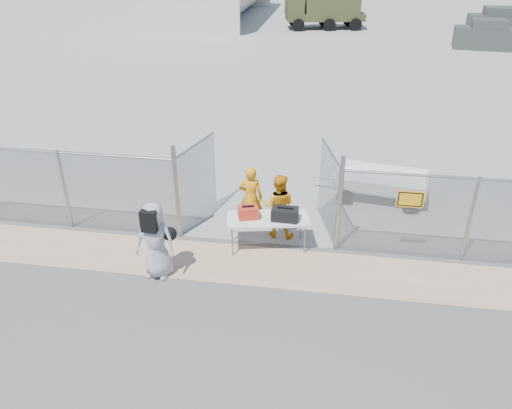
% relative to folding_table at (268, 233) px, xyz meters
% --- Properties ---
extents(ground, '(160.00, 160.00, 0.00)m').
position_rel_folding_table_xyz_m(ground, '(-0.32, -1.84, -0.42)').
color(ground, '#3D3D3D').
extents(tarmac_inside, '(160.00, 80.00, 0.01)m').
position_rel_folding_table_xyz_m(tarmac_inside, '(-0.32, 40.16, -0.41)').
color(tarmac_inside, gray).
rests_on(tarmac_inside, ground).
extents(dirt_strip, '(44.00, 1.60, 0.01)m').
position_rel_folding_table_xyz_m(dirt_strip, '(-0.32, -0.84, -0.41)').
color(dirt_strip, tan).
rests_on(dirt_strip, ground).
extents(chain_link_fence, '(40.00, 0.20, 2.20)m').
position_rel_folding_table_xyz_m(chain_link_fence, '(-0.32, 0.16, 0.68)').
color(chain_link_fence, gray).
rests_on(chain_link_fence, ground).
extents(folding_table, '(2.11, 1.22, 0.84)m').
position_rel_folding_table_xyz_m(folding_table, '(0.00, 0.00, 0.00)').
color(folding_table, white).
rests_on(folding_table, ground).
extents(orange_bag, '(0.55, 0.44, 0.30)m').
position_rel_folding_table_xyz_m(orange_bag, '(-0.47, -0.07, 0.57)').
color(orange_bag, red).
rests_on(orange_bag, folding_table).
extents(black_duffel, '(0.65, 0.39, 0.31)m').
position_rel_folding_table_xyz_m(black_duffel, '(0.42, -0.02, 0.57)').
color(black_duffel, black).
rests_on(black_duffel, folding_table).
extents(security_worker_left, '(0.64, 0.42, 1.75)m').
position_rel_folding_table_xyz_m(security_worker_left, '(-0.58, 0.93, 0.45)').
color(security_worker_left, orange).
rests_on(security_worker_left, ground).
extents(security_worker_right, '(0.87, 0.70, 1.72)m').
position_rel_folding_table_xyz_m(security_worker_right, '(0.19, 0.61, 0.44)').
color(security_worker_right, orange).
rests_on(security_worker_right, ground).
extents(visitor, '(0.93, 0.64, 1.84)m').
position_rel_folding_table_xyz_m(visitor, '(-2.32, -1.52, 0.50)').
color(visitor, '#9D9CA3').
rests_on(visitor, ground).
extents(utility_trailer, '(3.61, 2.24, 0.82)m').
position_rel_folding_table_xyz_m(utility_trailer, '(2.93, 3.18, -0.01)').
color(utility_trailer, white).
rests_on(utility_trailer, ground).
extents(military_truck, '(6.70, 3.66, 3.03)m').
position_rel_folding_table_xyz_m(military_truck, '(0.20, 33.56, 1.09)').
color(military_truck, '#3D4321').
rests_on(military_truck, ground).
extents(parked_vehicle_near, '(4.37, 2.36, 1.89)m').
position_rel_folding_table_xyz_m(parked_vehicle_near, '(11.38, 26.83, 0.52)').
color(parked_vehicle_near, '#393E3A').
rests_on(parked_vehicle_near, ground).
extents(parked_vehicle_mid, '(4.60, 2.33, 2.02)m').
position_rel_folding_table_xyz_m(parked_vehicle_mid, '(13.57, 32.46, 0.59)').
color(parked_vehicle_mid, '#393E3A').
rests_on(parked_vehicle_mid, ground).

